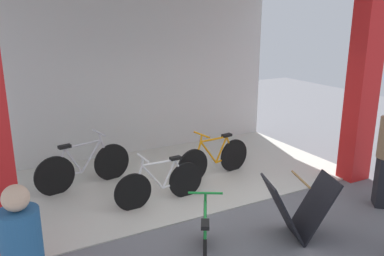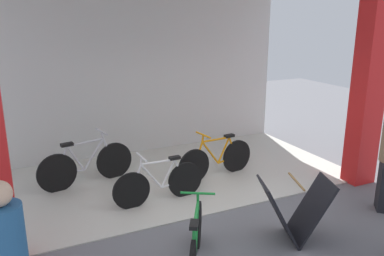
% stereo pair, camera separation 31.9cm
% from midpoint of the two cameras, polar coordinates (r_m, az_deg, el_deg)
% --- Properties ---
extents(ground_plane, '(20.78, 20.78, 0.00)m').
position_cam_midpoint_polar(ground_plane, '(6.17, 4.87, -12.26)').
color(ground_plane, slate).
rests_on(ground_plane, ground).
extents(shop_facade, '(6.59, 3.62, 4.08)m').
position_cam_midpoint_polar(shop_facade, '(7.06, -1.97, 10.11)').
color(shop_facade, beige).
rests_on(shop_facade, ground).
extents(bicycle_inside_0, '(1.71, 0.47, 0.95)m').
position_cam_midpoint_polar(bicycle_inside_0, '(7.19, -13.79, -5.18)').
color(bicycle_inside_0, black).
rests_on(bicycle_inside_0, ground).
extents(bicycle_inside_1, '(1.61, 0.44, 0.89)m').
position_cam_midpoint_polar(bicycle_inside_1, '(7.35, 4.79, -4.52)').
color(bicycle_inside_1, black).
rests_on(bicycle_inside_1, ground).
extents(bicycle_inside_2, '(1.53, 0.42, 0.84)m').
position_cam_midpoint_polar(bicycle_inside_2, '(6.36, -3.29, -7.97)').
color(bicycle_inside_2, black).
rests_on(bicycle_inside_2, ground).
extents(bicycle_parked_0, '(0.81, 1.35, 0.85)m').
position_cam_midpoint_polar(bicycle_parked_0, '(4.84, 2.53, -16.17)').
color(bicycle_parked_0, black).
rests_on(bicycle_parked_0, ground).
extents(sandwich_board_sign, '(1.05, 0.83, 0.87)m').
position_cam_midpoint_polar(sandwich_board_sign, '(5.53, 16.18, -11.39)').
color(sandwich_board_sign, black).
rests_on(sandwich_board_sign, ground).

